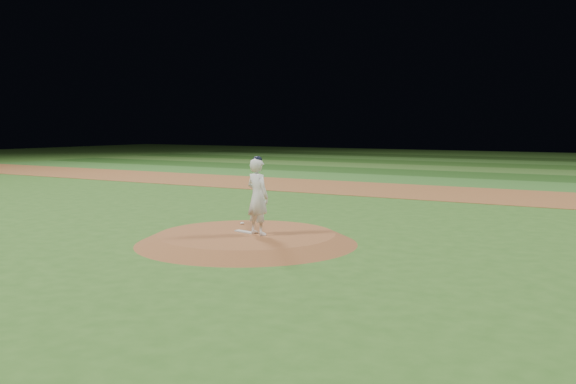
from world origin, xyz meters
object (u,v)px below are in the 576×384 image
at_px(pitching_rubber, 245,232).
at_px(pitcher_on_mound, 258,196).
at_px(rosin_bag, 242,223).
at_px(pitchers_mound, 247,238).

height_order(pitching_rubber, pitcher_on_mound, pitcher_on_mound).
bearing_deg(rosin_bag, pitcher_on_mound, -41.83).
relative_size(pitching_rubber, rosin_bag, 5.74).
bearing_deg(pitchers_mound, pitching_rubber, 141.95).
distance_m(pitching_rubber, pitcher_on_mound, 1.04).
height_order(pitchers_mound, pitching_rubber, pitching_rubber).
distance_m(pitchers_mound, pitcher_on_mound, 1.13).
distance_m(pitching_rubber, rosin_bag, 1.32).
xyz_separation_m(pitching_rubber, pitcher_on_mound, (0.45, -0.10, 0.93)).
height_order(pitching_rubber, rosin_bag, rosin_bag).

